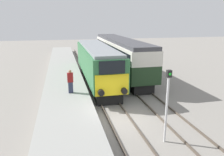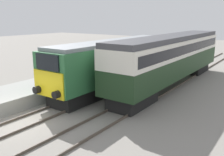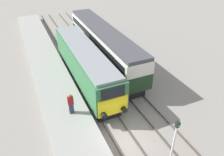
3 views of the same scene
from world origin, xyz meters
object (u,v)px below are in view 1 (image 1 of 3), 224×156
object	(u,v)px
signal_post	(167,101)
person_on_platform	(70,81)
passenger_carriage	(120,53)
locomotive	(97,62)

from	to	relation	value
signal_post	person_on_platform	bearing A→B (deg)	124.19
passenger_carriage	signal_post	world-z (taller)	passenger_carriage
locomotive	passenger_carriage	size ratio (longest dim) A/B	0.83
passenger_carriage	person_on_platform	size ratio (longest dim) A/B	9.41
locomotive	person_on_platform	world-z (taller)	locomotive
passenger_carriage	signal_post	bearing A→B (deg)	-96.29
person_on_platform	locomotive	bearing A→B (deg)	61.03
passenger_carriage	signal_post	xyz separation A→B (m)	(-1.70, -15.43, -0.17)
locomotive	signal_post	xyz separation A→B (m)	(1.70, -11.99, 0.20)
locomotive	person_on_platform	xyz separation A→B (m)	(-2.89, -5.23, -0.36)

